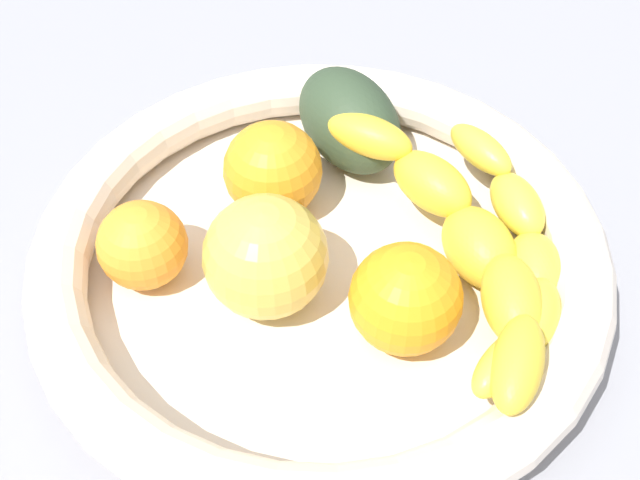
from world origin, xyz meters
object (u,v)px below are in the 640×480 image
at_px(banana_draped_left, 519,257).
at_px(apple_yellow, 266,257).
at_px(avocado_dark, 349,120).
at_px(banana_draped_right, 464,240).
at_px(orange_front, 273,170).
at_px(orange_mid_right, 406,299).
at_px(orange_mid_left, 142,245).
at_px(fruit_bowl, 320,260).

bearing_deg(banana_draped_left, apple_yellow, 112.18).
bearing_deg(banana_draped_left, avocado_dark, 58.23).
distance_m(banana_draped_left, apple_yellow, 0.16).
bearing_deg(banana_draped_right, orange_front, 81.95).
relative_size(banana_draped_right, avocado_dark, 2.03).
bearing_deg(banana_draped_left, orange_front, 84.30).
bearing_deg(apple_yellow, banana_draped_left, -67.82).
distance_m(banana_draped_left, orange_mid_right, 0.08).
relative_size(orange_mid_left, avocado_dark, 0.59).
relative_size(fruit_bowl, apple_yellow, 4.80).
distance_m(orange_front, avocado_dark, 0.08).
height_order(banana_draped_right, orange_mid_right, orange_mid_right).
distance_m(banana_draped_right, apple_yellow, 0.12).
relative_size(fruit_bowl, avocado_dark, 3.79).
distance_m(fruit_bowl, orange_mid_right, 0.07).
xyz_separation_m(orange_front, orange_mid_right, (-0.07, -0.11, 0.00)).
distance_m(fruit_bowl, avocado_dark, 0.12).
bearing_deg(orange_mid_right, banana_draped_right, -21.48).
bearing_deg(banana_draped_right, avocado_dark, 49.60).
relative_size(banana_draped_left, orange_mid_right, 3.22).
bearing_deg(orange_mid_right, orange_front, 56.34).
relative_size(fruit_bowl, banana_draped_right, 1.87).
bearing_deg(fruit_bowl, apple_yellow, 141.35).
xyz_separation_m(banana_draped_left, apple_yellow, (-0.06, 0.14, 0.01)).
height_order(fruit_bowl, apple_yellow, apple_yellow).
xyz_separation_m(fruit_bowl, orange_mid_left, (-0.04, 0.10, 0.02)).
distance_m(fruit_bowl, orange_mid_left, 0.11).
bearing_deg(fruit_bowl, orange_mid_left, 110.76).
relative_size(fruit_bowl, orange_mid_right, 5.47).
bearing_deg(orange_front, fruit_bowl, -132.61).
relative_size(orange_mid_right, apple_yellow, 0.88).
xyz_separation_m(fruit_bowl, apple_yellow, (-0.03, 0.02, 0.03)).
xyz_separation_m(orange_front, apple_yellow, (-0.08, -0.03, 0.00)).
relative_size(banana_draped_right, orange_front, 2.93).
bearing_deg(orange_front, avocado_dark, -25.00).
bearing_deg(banana_draped_left, banana_draped_right, 93.43).
bearing_deg(apple_yellow, fruit_bowl, -38.65).
xyz_separation_m(banana_draped_left, banana_draped_right, (-0.00, 0.03, 0.00)).
height_order(fruit_bowl, avocado_dark, avocado_dark).
xyz_separation_m(orange_mid_right, avocado_dark, (0.14, 0.08, -0.00)).
bearing_deg(apple_yellow, avocado_dark, -2.57).
height_order(fruit_bowl, orange_front, orange_front).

